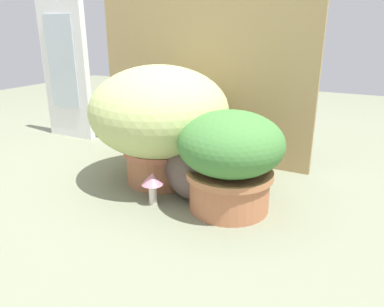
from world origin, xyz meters
name	(u,v)px	position (x,y,z in m)	size (l,w,h in m)	color
ground_plane	(154,191)	(0.00, 0.00, 0.00)	(6.00, 6.00, 0.00)	gray
cardboard_backdrop	(201,67)	(-0.03, 0.49, 0.47)	(1.15, 0.03, 0.94)	tan
window_panel_white	(65,69)	(-0.92, 0.46, 0.42)	(0.34, 0.05, 0.84)	white
grass_planter	(160,117)	(-0.03, 0.11, 0.29)	(0.59, 0.59, 0.51)	#AB6B47
leafy_planter	(230,158)	(0.34, 0.00, 0.21)	(0.39, 0.39, 0.38)	#B76F49
cat	(195,171)	(0.19, 0.01, 0.12)	(0.36, 0.25, 0.32)	brown
mushroom_ornament_pink	(152,182)	(0.06, -0.10, 0.09)	(0.09, 0.09, 0.13)	silver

